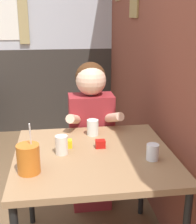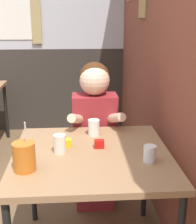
# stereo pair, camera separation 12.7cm
# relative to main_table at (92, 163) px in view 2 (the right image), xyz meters

# --- Properties ---
(brick_wall_right) EXTENTS (0.08, 4.78, 2.70)m
(brick_wall_right) POSITION_rel_main_table_xyz_m (0.57, 1.05, 0.67)
(brick_wall_right) COLOR brown
(brick_wall_right) RESTS_ON ground_plane
(back_wall) EXTENTS (5.63, 0.09, 2.70)m
(back_wall) POSITION_rel_main_table_xyz_m (-0.79, 2.46, 0.68)
(back_wall) COLOR silver
(back_wall) RESTS_ON ground_plane
(main_table) EXTENTS (0.94, 0.90, 0.74)m
(main_table) POSITION_rel_main_table_xyz_m (0.00, 0.00, 0.00)
(main_table) COLOR #93704C
(main_table) RESTS_ON ground_plane
(person_seated) EXTENTS (0.42, 0.42, 1.20)m
(person_seated) POSITION_rel_main_table_xyz_m (0.05, 0.58, -0.02)
(person_seated) COLOR maroon
(person_seated) RESTS_ON ground_plane
(cocktail_pitcher) EXTENTS (0.12, 0.12, 0.27)m
(cocktail_pitcher) POSITION_rel_main_table_xyz_m (-0.36, -0.19, 0.14)
(cocktail_pitcher) COLOR #C6661E
(cocktail_pitcher) RESTS_ON main_table
(glass_near_pitcher) EXTENTS (0.07, 0.07, 0.09)m
(glass_near_pitcher) POSITION_rel_main_table_xyz_m (0.32, -0.13, 0.11)
(glass_near_pitcher) COLOR silver
(glass_near_pitcher) RESTS_ON main_table
(glass_center) EXTENTS (0.08, 0.08, 0.11)m
(glass_center) POSITION_rel_main_table_xyz_m (0.03, 0.29, 0.12)
(glass_center) COLOR silver
(glass_center) RESTS_ON main_table
(glass_far_side) EXTENTS (0.07, 0.07, 0.11)m
(glass_far_side) POSITION_rel_main_table_xyz_m (-0.19, 0.02, 0.12)
(glass_far_side) COLOR silver
(glass_far_side) RESTS_ON main_table
(condiment_ketchup) EXTENTS (0.06, 0.04, 0.05)m
(condiment_ketchup) POSITION_rel_main_table_xyz_m (0.05, 0.07, 0.09)
(condiment_ketchup) COLOR #B7140F
(condiment_ketchup) RESTS_ON main_table
(condiment_mustard) EXTENTS (0.06, 0.04, 0.05)m
(condiment_mustard) POSITION_rel_main_table_xyz_m (-0.15, 0.11, 0.09)
(condiment_mustard) COLOR yellow
(condiment_mustard) RESTS_ON main_table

